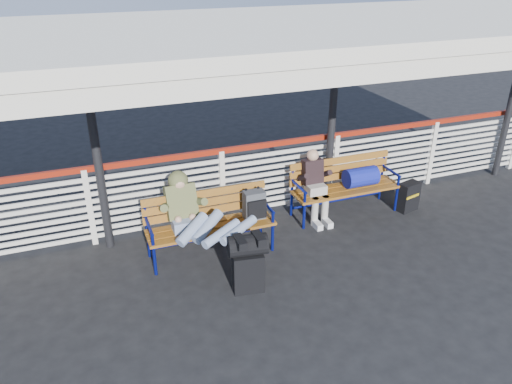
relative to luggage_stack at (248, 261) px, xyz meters
name	(u,v)px	position (x,y,z in m)	size (l,w,h in m)	color
ground	(267,286)	(0.25, -0.03, -0.44)	(60.00, 60.00, 0.00)	black
fence	(222,183)	(0.25, 1.87, 0.22)	(12.08, 0.08, 1.24)	silver
canopy	(242,35)	(0.25, 0.84, 2.60)	(12.60, 3.60, 3.16)	silver
luggage_stack	(248,261)	(0.00, 0.00, 0.00)	(0.52, 0.34, 0.81)	black
bench_left	(221,214)	(-0.03, 1.04, 0.14)	(1.80, 0.56, 0.92)	#A0631E
bench_right	(351,179)	(2.31, 1.42, 0.15)	(1.80, 0.56, 0.92)	#A0631E
traveler_man	(206,223)	(-0.35, 0.69, 0.26)	(0.94, 1.64, 0.77)	#8494B2
companion_person	(315,185)	(1.65, 1.40, 0.16)	(0.32, 0.66, 1.15)	#AFAA9F
suitcase_side	(408,196)	(3.25, 1.11, -0.19)	(0.40, 0.30, 0.50)	black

